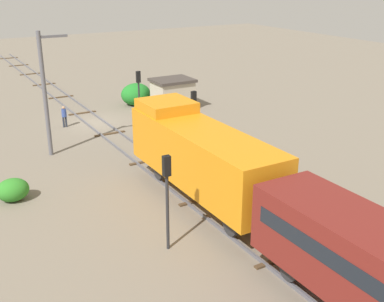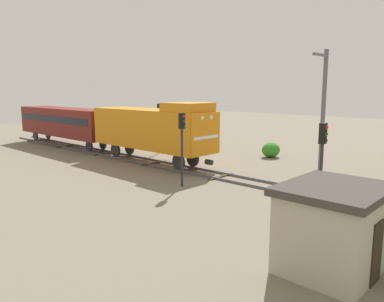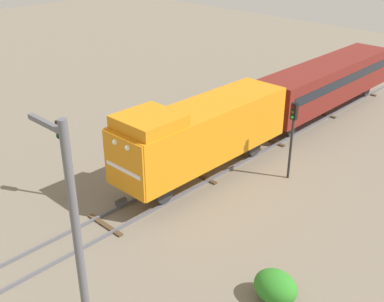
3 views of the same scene
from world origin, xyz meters
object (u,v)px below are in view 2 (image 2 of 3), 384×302
Objects in this scene: traffic_signal_far at (159,119)px; locomotive at (153,128)px; catenary_mast at (323,110)px; relay_hut at (333,227)px; passenger_car_leading at (65,121)px; traffic_signal_mid at (182,136)px; traffic_signal_near at (322,153)px.

locomotive is at bearing -137.80° from traffic_signal_far.
catenary_mast reaches higher than traffic_signal_far.
traffic_signal_far is 14.46m from catenary_mast.
relay_hut is (-7.50, -17.13, -1.38)m from locomotive.
locomotive is 18.75m from relay_hut.
traffic_signal_mid is at bearing -99.75° from passenger_car_leading.
traffic_signal_mid is (-3.40, -19.78, 0.47)m from passenger_car_leading.
catenary_mast reaches higher than traffic_signal_near.
catenary_mast reaches higher than passenger_car_leading.
traffic_signal_mid is at bearing 91.38° from traffic_signal_near.
traffic_signal_far is at bearing 95.34° from catenary_mast.
traffic_signal_near is at bearing -96.50° from passenger_car_leading.
traffic_signal_far is (3.60, 3.26, 0.29)m from locomotive.
locomotive is 4.87m from traffic_signal_far.
relay_hut is (-11.10, -20.39, -1.67)m from traffic_signal_far.
passenger_car_leading is at bearing 80.25° from traffic_signal_mid.
passenger_car_leading is 4.00× the size of relay_hut.
traffic_signal_far is 23.28m from relay_hut.
passenger_car_leading is at bearing 101.44° from catenary_mast.
relay_hut is at bearing -151.04° from traffic_signal_near.
traffic_signal_far is (6.80, 18.02, 0.11)m from traffic_signal_near.
traffic_signal_far is at bearing -70.33° from passenger_car_leading.
traffic_signal_near is 0.96× the size of traffic_signal_far.
traffic_signal_far is (3.60, -10.07, 0.54)m from passenger_car_leading.
passenger_car_leading reaches higher than relay_hut.
traffic_signal_near is (-3.20, -14.75, 0.17)m from locomotive.
relay_hut is (-4.10, -10.69, -1.61)m from traffic_signal_mid.
traffic_signal_mid is 11.56m from relay_hut.
locomotive is at bearing -90.00° from passenger_car_leading.
passenger_car_leading is at bearing 83.50° from traffic_signal_near.
traffic_signal_far is 1.26× the size of relay_hut.
traffic_signal_near is 0.98× the size of traffic_signal_mid.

